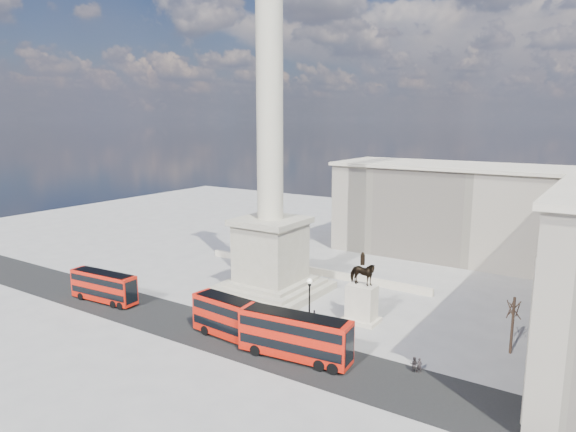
% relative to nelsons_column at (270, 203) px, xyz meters
% --- Properties ---
extents(ground, '(180.00, 180.00, 0.00)m').
position_rel_nelsons_column_xyz_m(ground, '(0.00, -5.00, -12.92)').
color(ground, '#989590').
rests_on(ground, ground).
extents(asphalt_road, '(120.00, 9.00, 0.01)m').
position_rel_nelsons_column_xyz_m(asphalt_road, '(5.00, -15.00, -12.91)').
color(asphalt_road, black).
rests_on(asphalt_road, ground).
extents(nelsons_column, '(14.00, 14.00, 49.85)m').
position_rel_nelsons_column_xyz_m(nelsons_column, '(0.00, 0.00, 0.00)').
color(nelsons_column, '#A8A18C').
rests_on(nelsons_column, ground).
extents(balustrade_wall, '(40.00, 0.60, 1.10)m').
position_rel_nelsons_column_xyz_m(balustrade_wall, '(0.00, 11.00, -12.37)').
color(balustrade_wall, beige).
rests_on(balustrade_wall, ground).
extents(building_northeast, '(51.00, 17.00, 16.60)m').
position_rel_nelsons_column_xyz_m(building_northeast, '(20.00, 35.00, -4.59)').
color(building_northeast, beige).
rests_on(building_northeast, ground).
extents(red_bus_a, '(10.46, 3.13, 4.18)m').
position_rel_nelsons_column_xyz_m(red_bus_a, '(-16.49, -15.65, -10.72)').
color(red_bus_a, red).
rests_on(red_bus_a, ground).
extents(red_bus_b, '(11.72, 3.61, 4.68)m').
position_rel_nelsons_column_xyz_m(red_bus_b, '(6.31, -15.42, -10.46)').
color(red_bus_b, red).
rests_on(red_bus_b, ground).
extents(red_bus_c, '(12.20, 3.93, 4.86)m').
position_rel_nelsons_column_xyz_m(red_bus_c, '(14.16, -15.64, -10.37)').
color(red_bus_c, red).
rests_on(red_bus_c, ground).
extents(victorian_lamp, '(0.61, 0.61, 7.12)m').
position_rel_nelsons_column_xyz_m(victorian_lamp, '(12.83, -10.65, -8.72)').
color(victorian_lamp, black).
rests_on(victorian_lamp, ground).
extents(equestrian_statue, '(4.26, 3.20, 8.81)m').
position_rel_nelsons_column_xyz_m(equestrian_statue, '(15.53, -2.85, -9.83)').
color(equestrian_statue, beige).
rests_on(equestrian_statue, ground).
extents(bare_tree_near, '(1.63, 1.63, 7.13)m').
position_rel_nelsons_column_xyz_m(bare_tree_near, '(37.59, -4.72, -7.30)').
color(bare_tree_near, '#332319').
rests_on(bare_tree_near, ground).
extents(bare_tree_mid, '(1.72, 1.72, 6.52)m').
position_rel_nelsons_column_xyz_m(bare_tree_mid, '(32.45, -1.95, -7.78)').
color(bare_tree_mid, '#332319').
rests_on(bare_tree_mid, ground).
extents(pedestrian_walking, '(0.58, 0.41, 1.53)m').
position_rel_nelsons_column_xyz_m(pedestrian_walking, '(25.87, -11.50, -12.15)').
color(pedestrian_walking, black).
rests_on(pedestrian_walking, ground).
extents(pedestrian_standing, '(0.87, 0.75, 1.54)m').
position_rel_nelsons_column_xyz_m(pedestrian_standing, '(25.32, -11.50, -12.15)').
color(pedestrian_standing, black).
rests_on(pedestrian_standing, ground).
extents(pedestrian_crossing, '(0.76, 0.95, 1.51)m').
position_rel_nelsons_column_xyz_m(pedestrian_crossing, '(10.73, -5.99, -12.16)').
color(pedestrian_crossing, black).
rests_on(pedestrian_crossing, ground).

